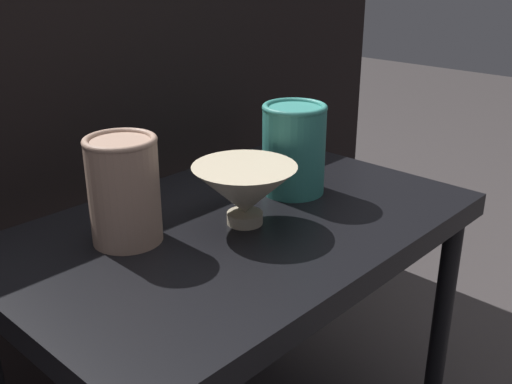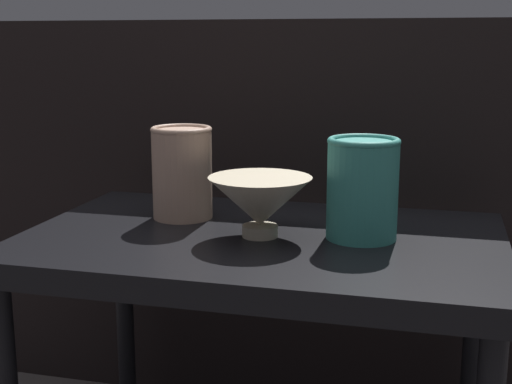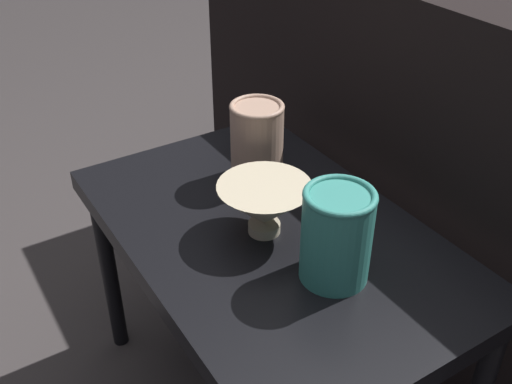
% 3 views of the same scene
% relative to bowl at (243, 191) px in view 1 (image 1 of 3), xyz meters
% --- Properties ---
extents(table, '(0.77, 0.49, 0.49)m').
position_rel_bowl_xyz_m(table, '(0.00, 0.01, -0.11)').
color(table, black).
rests_on(table, ground_plane).
extents(couch_backdrop, '(1.68, 0.50, 0.84)m').
position_rel_bowl_xyz_m(couch_backdrop, '(0.00, 0.60, -0.13)').
color(couch_backdrop, black).
rests_on(couch_backdrop, ground_plane).
extents(bowl, '(0.17, 0.17, 0.10)m').
position_rel_bowl_xyz_m(bowl, '(0.00, 0.00, 0.00)').
color(bowl, '#C1B293').
rests_on(bowl, table).
extents(vase_textured_left, '(0.11, 0.11, 0.16)m').
position_rel_bowl_xyz_m(vase_textured_left, '(-0.16, 0.09, 0.03)').
color(vase_textured_left, tan).
rests_on(vase_textured_left, table).
extents(vase_colorful_right, '(0.11, 0.11, 0.16)m').
position_rel_bowl_xyz_m(vase_colorful_right, '(0.16, 0.03, 0.03)').
color(vase_colorful_right, teal).
rests_on(vase_colorful_right, table).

